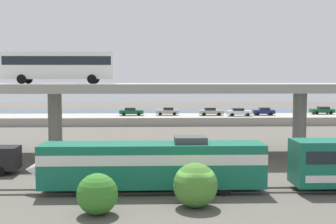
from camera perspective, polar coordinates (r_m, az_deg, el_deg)
name	(u,v)px	position (r m, az deg, el deg)	size (l,w,h in m)	color
ground_plane	(195,207)	(30.14, 3.50, -12.09)	(260.00, 260.00, 0.00)	#565149
rail_strip_near	(191,193)	(33.28, 2.97, -10.39)	(110.00, 0.12, 0.12)	#59544C
rail_strip_far	(189,188)	(34.66, 2.77, -9.79)	(110.00, 0.12, 0.12)	#59544C
train_locomotive	(141,163)	(33.40, -3.44, -6.59)	(17.81, 3.04, 4.18)	#14664C
highway_overpass	(178,90)	(48.88, 1.36, 2.86)	(96.00, 11.22, 7.96)	#9E998E
transit_bus_on_overpass	(59,65)	(49.86, -13.88, 5.93)	(12.00, 2.68, 3.40)	silver
pier_parking_lot	(168,119)	(84.19, 0.02, -0.96)	(76.09, 10.63, 1.51)	#9E998E
parked_car_0	(264,111)	(86.55, 12.21, 0.10)	(4.14, 1.99, 1.50)	navy
parked_car_1	(167,111)	(84.67, -0.07, 0.11)	(4.33, 1.96, 1.50)	#9E998C
parked_car_2	(211,111)	(84.34, 5.54, 0.07)	(4.61, 1.95, 1.50)	#9E998C
parked_car_3	(131,111)	(84.25, -4.76, 0.07)	(4.55, 1.85, 1.50)	#0C4C26
parked_car_4	(239,112)	(83.82, 9.14, 0.01)	(4.67, 1.91, 1.50)	silver
parked_car_5	(322,110)	(92.42, 19.28, 0.22)	(4.51, 2.00, 1.50)	#0C4C26
harbor_water	(165,114)	(107.16, -0.38, -0.23)	(140.00, 36.00, 0.01)	#2D5170
shrub_left	(97,194)	(28.45, -9.10, -10.41)	(2.61, 2.61, 2.61)	#347827
shrub_right	(195,185)	(29.69, 3.55, -9.38)	(2.97, 2.97, 2.97)	#457E2F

